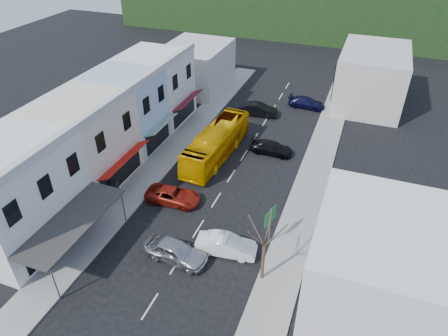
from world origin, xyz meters
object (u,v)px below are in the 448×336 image
at_px(street_tree, 264,246).
at_px(traffic_signal, 334,83).
at_px(pedestrian_left, 117,187).
at_px(car_white, 226,246).
at_px(car_silver, 176,253).
at_px(direction_sign, 269,227).
at_px(bus, 217,143).
at_px(car_red, 173,195).

distance_m(street_tree, traffic_signal, 31.79).
distance_m(pedestrian_left, traffic_signal, 31.17).
bearing_deg(traffic_signal, car_white, 83.48).
bearing_deg(traffic_signal, car_silver, 78.26).
xyz_separation_m(pedestrian_left, street_tree, (14.80, -4.56, 2.24)).
distance_m(pedestrian_left, direction_sign, 14.36).
xyz_separation_m(bus, direction_sign, (8.44, -10.50, 0.21)).
bearing_deg(pedestrian_left, street_tree, -113.64).
height_order(bus, car_white, bus).
relative_size(pedestrian_left, traffic_signal, 0.33).
xyz_separation_m(pedestrian_left, traffic_signal, (15.10, 27.22, 1.58)).
relative_size(bus, traffic_signal, 2.24).
distance_m(car_red, pedestrian_left, 5.14).
height_order(street_tree, traffic_signal, street_tree).
relative_size(direction_sign, street_tree, 0.54).
bearing_deg(bus, car_red, -92.30).
relative_size(bus, direction_sign, 3.29).
xyz_separation_m(car_silver, traffic_signal, (6.80, 32.27, 1.88)).
distance_m(car_red, street_tree, 11.54).
bearing_deg(street_tree, pedestrian_left, 162.86).
distance_m(bus, direction_sign, 13.47).
relative_size(car_white, direction_sign, 1.25).
bearing_deg(street_tree, car_silver, -175.73).
bearing_deg(car_white, pedestrian_left, 67.15).
bearing_deg(car_silver, car_red, 33.16).
distance_m(bus, pedestrian_left, 11.11).
xyz_separation_m(bus, car_silver, (2.44, -14.48, -0.85)).
xyz_separation_m(car_white, pedestrian_left, (-11.55, 3.08, 0.30)).
relative_size(car_white, pedestrian_left, 2.59).
relative_size(car_silver, traffic_signal, 0.85).
height_order(direction_sign, traffic_signal, traffic_signal).
relative_size(pedestrian_left, street_tree, 0.26).
height_order(pedestrian_left, direction_sign, direction_sign).
xyz_separation_m(street_tree, traffic_signal, (0.30, 31.79, -0.66)).
bearing_deg(direction_sign, car_red, -177.41).
bearing_deg(bus, direction_sign, -47.87).
xyz_separation_m(car_white, car_red, (-6.52, 4.11, 0.00)).
relative_size(car_red, street_tree, 0.71).
height_order(bus, car_silver, bus).
bearing_deg(bus, car_white, -62.21).
xyz_separation_m(bus, street_tree, (8.94, -13.99, 1.69)).
xyz_separation_m(direction_sign, street_tree, (0.50, -3.50, 1.48)).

